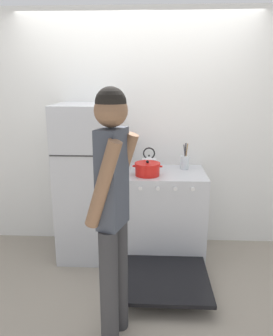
# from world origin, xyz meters

# --- Properties ---
(ground_plane) EXTENTS (14.00, 14.00, 0.00)m
(ground_plane) POSITION_xyz_m (0.00, 0.00, 0.00)
(ground_plane) COLOR gray
(wall_back) EXTENTS (10.00, 0.06, 2.55)m
(wall_back) POSITION_xyz_m (0.00, 0.03, 1.27)
(wall_back) COLOR silver
(wall_back) RESTS_ON ground_plane
(refrigerator) EXTENTS (0.58, 0.68, 1.60)m
(refrigerator) POSITION_xyz_m (-0.50, -0.33, 0.80)
(refrigerator) COLOR #B7BABF
(refrigerator) RESTS_ON ground_plane
(stove_range) EXTENTS (0.82, 1.36, 0.91)m
(stove_range) POSITION_xyz_m (0.30, -0.35, 0.45)
(stove_range) COLOR silver
(stove_range) RESTS_ON ground_plane
(dutch_oven_pot) EXTENTS (0.29, 0.25, 0.15)m
(dutch_oven_pot) POSITION_xyz_m (0.12, -0.44, 0.98)
(dutch_oven_pot) COLOR red
(dutch_oven_pot) RESTS_ON stove_range
(tea_kettle) EXTENTS (0.20, 0.16, 0.23)m
(tea_kettle) POSITION_xyz_m (0.13, -0.19, 0.99)
(tea_kettle) COLOR silver
(tea_kettle) RESTS_ON stove_range
(utensil_jar) EXTENTS (0.09, 0.09, 0.28)m
(utensil_jar) POSITION_xyz_m (0.50, -0.18, 0.99)
(utensil_jar) COLOR silver
(utensil_jar) RESTS_ON stove_range
(person) EXTENTS (0.36, 0.42, 1.79)m
(person) POSITION_xyz_m (-0.10, -1.52, 1.02)
(person) COLOR #2D2D30
(person) RESTS_ON ground_plane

